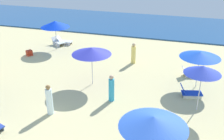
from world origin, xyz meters
name	(u,v)px	position (x,y,z in m)	size (l,w,h in m)	color
ocean	(154,25)	(0.00, 24.87, 0.06)	(60.00, 10.25, 0.12)	#234F82
umbrella_0	(200,55)	(4.82, 10.91, 2.17)	(2.46, 2.46, 2.35)	silver
lounge_chair_0_0	(190,93)	(4.48, 9.48, 0.26)	(1.38, 0.89, 0.76)	silver
lounge_chair_0_1	(191,73)	(4.44, 12.39, 0.27)	(1.40, 0.93, 0.69)	silver
umbrella_2	(153,122)	(3.21, 2.84, 2.46)	(2.49, 2.49, 2.67)	silver
umbrella_3	(55,24)	(-6.88, 14.65, 2.23)	(2.43, 2.43, 2.49)	silver
lounge_chair_3_0	(58,42)	(-7.31, 15.66, 0.28)	(1.44, 1.17, 0.66)	silver
lounge_chair_3_1	(64,41)	(-6.88, 16.02, 0.28)	(1.46, 0.64, 0.74)	silver
umbrella_4	(203,70)	(4.91, 8.08, 2.41)	(1.89, 1.89, 2.62)	silver
umbrella_6	(92,51)	(-1.59, 9.36, 2.27)	(2.47, 2.47, 2.49)	silver
beachgoer_2	(133,54)	(0.17, 13.50, 0.75)	(0.48, 0.48, 1.59)	#F9DB6C
beachgoer_4	(49,100)	(-2.51, 5.51, 0.80)	(0.46, 0.46, 1.70)	white
beachgoer_5	(111,89)	(0.19, 7.72, 0.76)	(0.36, 0.36, 1.60)	#309FCC
cooler_box_0	(29,53)	(-8.34, 12.61, 0.22)	(0.44, 0.39, 0.44)	red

